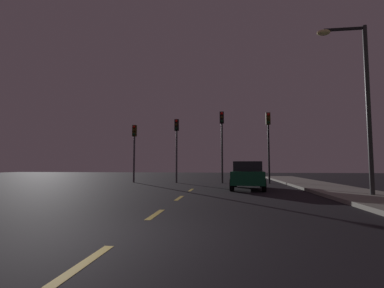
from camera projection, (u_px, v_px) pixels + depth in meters
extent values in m
plane|color=black|center=(182.00, 197.00, 11.92)|extent=(80.00, 80.00, 0.00)
cube|color=gray|center=(369.00, 197.00, 11.00)|extent=(3.00, 40.00, 0.15)
cube|color=#EACC4C|center=(85.00, 263.00, 3.81)|extent=(0.16, 1.60, 0.01)
cube|color=#EACC4C|center=(155.00, 214.00, 7.57)|extent=(0.16, 1.60, 0.01)
cube|color=#EACC4C|center=(179.00, 198.00, 11.33)|extent=(0.16, 1.60, 0.01)
cube|color=#EACC4C|center=(191.00, 190.00, 15.09)|extent=(0.16, 1.60, 0.01)
cylinder|color=#4C4C51|center=(134.00, 154.00, 21.97)|extent=(0.14, 0.14, 4.53)
cube|color=#382D0C|center=(135.00, 131.00, 22.10)|extent=(0.32, 0.24, 0.90)
sphere|color=red|center=(134.00, 127.00, 21.97)|extent=(0.20, 0.20, 0.20)
sphere|color=#3F2D0C|center=(134.00, 131.00, 21.95)|extent=(0.20, 0.20, 0.20)
sphere|color=#0C3319|center=(134.00, 134.00, 21.92)|extent=(0.20, 0.20, 0.20)
cylinder|color=#4C4C51|center=(177.00, 151.00, 21.56)|extent=(0.14, 0.14, 4.93)
cube|color=black|center=(177.00, 125.00, 21.71)|extent=(0.32, 0.24, 0.90)
sphere|color=red|center=(176.00, 121.00, 21.58)|extent=(0.20, 0.20, 0.20)
sphere|color=#3F2D0C|center=(176.00, 125.00, 21.56)|extent=(0.20, 0.20, 0.20)
sphere|color=#0C3319|center=(176.00, 129.00, 21.53)|extent=(0.20, 0.20, 0.20)
cylinder|color=#2D2D30|center=(222.00, 147.00, 21.14)|extent=(0.14, 0.14, 5.44)
cube|color=black|center=(222.00, 118.00, 21.32)|extent=(0.32, 0.24, 0.90)
sphere|color=red|center=(222.00, 113.00, 21.18)|extent=(0.20, 0.20, 0.20)
sphere|color=#3F2D0C|center=(222.00, 117.00, 21.16)|extent=(0.20, 0.20, 0.20)
sphere|color=#0C3319|center=(222.00, 121.00, 21.14)|extent=(0.20, 0.20, 0.20)
cylinder|color=black|center=(269.00, 148.00, 20.71)|extent=(0.14, 0.14, 5.29)
cube|color=#382D0C|center=(268.00, 119.00, 20.88)|extent=(0.32, 0.24, 0.90)
sphere|color=red|center=(268.00, 114.00, 20.74)|extent=(0.20, 0.20, 0.20)
sphere|color=#3F2D0C|center=(268.00, 118.00, 20.72)|extent=(0.20, 0.20, 0.20)
sphere|color=#0C3319|center=(268.00, 122.00, 20.70)|extent=(0.20, 0.20, 0.20)
cube|color=#0F4C2D|center=(248.00, 177.00, 15.73)|extent=(2.04, 4.27, 0.70)
cube|color=black|center=(248.00, 166.00, 15.58)|extent=(1.65, 1.98, 0.54)
cylinder|color=black|center=(235.00, 182.00, 17.35)|extent=(0.27, 0.66, 0.64)
cylinder|color=black|center=(261.00, 182.00, 17.03)|extent=(0.27, 0.66, 0.64)
cylinder|color=black|center=(232.00, 185.00, 14.38)|extent=(0.27, 0.66, 0.64)
cylinder|color=black|center=(264.00, 185.00, 14.06)|extent=(0.27, 0.66, 0.64)
cylinder|color=#2D2D30|center=(369.00, 110.00, 11.54)|extent=(0.18, 0.18, 7.26)
cube|color=black|center=(344.00, 29.00, 11.91)|extent=(1.66, 0.10, 0.10)
ellipsoid|color=#F2D88C|center=(324.00, 33.00, 12.01)|extent=(0.56, 0.36, 0.24)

